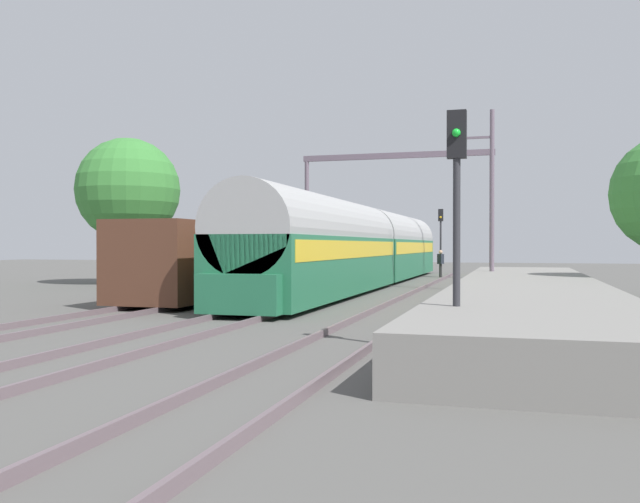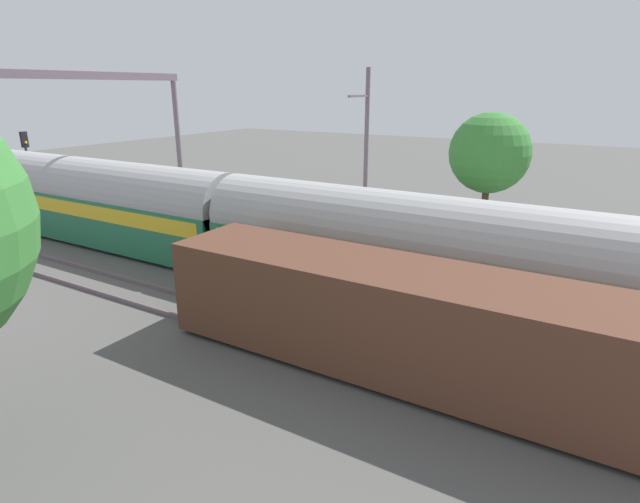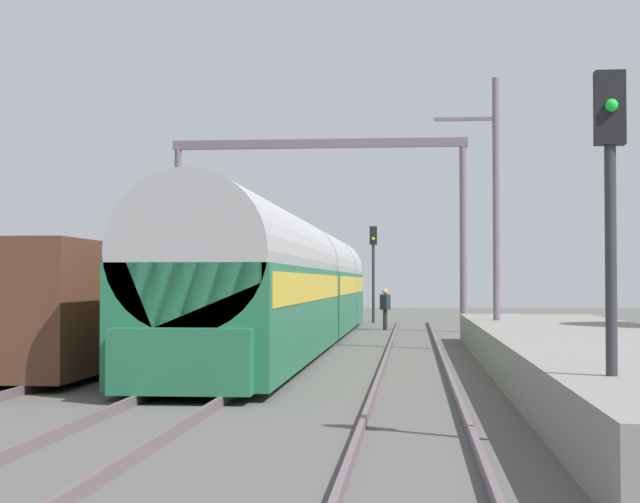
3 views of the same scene
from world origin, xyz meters
TOP-DOWN VIEW (x-y plane):
  - ground at (0.00, 0.00)m, footprint 120.00×120.00m
  - track_far_west at (-3.86, 0.00)m, footprint 1.51×60.00m
  - track_west at (0.00, 0.00)m, footprint 1.52×60.00m
  - track_east at (3.86, 0.00)m, footprint 1.51×60.00m
  - platform at (7.68, 2.00)m, footprint 4.40×28.00m
  - passenger_train at (0.00, 12.76)m, footprint 2.93×32.85m
  - freight_car at (-3.86, 4.06)m, footprint 2.80×13.00m
  - person_crossing at (2.68, 22.62)m, footprint 0.45×0.45m
  - railway_signal_near at (6.21, -7.76)m, footprint 0.36×0.30m
  - railway_signal_far at (1.92, 29.85)m, footprint 0.36×0.30m
  - catenary_gantry at (0.00, 21.50)m, footprint 12.13×0.28m
  - catenary_pole_east_mid at (6.22, 9.95)m, footprint 1.90×0.20m
  - tree_west_background at (-12.12, 10.29)m, footprint 5.35×5.35m

SIDE VIEW (x-z plane):
  - ground at x=0.00m, z-range 0.00..0.00m
  - track_far_west at x=-3.86m, z-range 0.00..0.16m
  - track_west at x=0.00m, z-range 0.00..0.16m
  - track_east at x=3.86m, z-range 0.00..0.16m
  - platform at x=7.68m, z-range 0.00..0.90m
  - person_crossing at x=2.68m, z-range 0.16..1.89m
  - freight_car at x=-3.86m, z-range 0.12..2.82m
  - passenger_train at x=0.00m, z-range 0.06..3.88m
  - railway_signal_near at x=6.21m, z-range 0.67..5.25m
  - railway_signal_far at x=1.92m, z-range 0.68..5.39m
  - catenary_pole_east_mid at x=6.22m, z-range 0.15..8.15m
  - tree_west_background at x=-12.12m, z-range 1.12..8.73m
  - catenary_gantry at x=0.00m, z-range 1.67..9.53m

